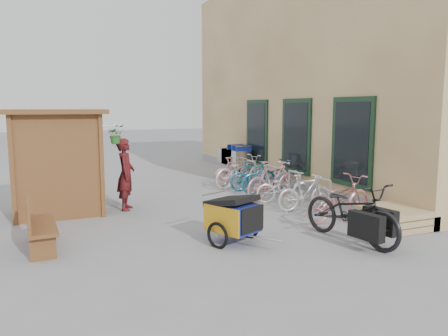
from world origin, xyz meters
name	(u,v)px	position (x,y,z in m)	size (l,w,h in m)	color
ground	(230,226)	(0.00, 0.00, 0.00)	(80.00, 80.00, 0.00)	gray
building	(348,77)	(6.49, 4.50, 3.49)	(6.07, 13.00, 7.00)	#DABB7D
kiosk	(53,147)	(-3.28, 2.47, 1.55)	(2.49, 1.65, 2.40)	brown
bike_rack	(271,178)	(2.30, 2.40, 0.52)	(0.05, 5.35, 0.86)	#A5A8AD
pallet_stack	(392,218)	(3.00, -1.40, 0.21)	(1.00, 1.20, 0.40)	tan
bench	(36,222)	(-3.68, -0.05, 0.49)	(0.51, 1.53, 0.96)	brown
shopping_carts	(234,157)	(3.00, 6.40, 0.66)	(0.63, 1.74, 1.13)	silver
child_trailer	(234,216)	(-0.40, -1.03, 0.51)	(1.03, 1.55, 0.91)	navy
cargo_bike	(352,212)	(1.60, -1.83, 0.56)	(1.11, 2.24, 1.13)	black
person_kiosk	(126,174)	(-1.69, 2.35, 0.86)	(0.63, 0.41, 1.72)	maroon
bike_0	(339,198)	(2.36, -0.49, 0.49)	(0.65, 1.87, 0.98)	pink
bike_1	(305,192)	(2.20, 0.57, 0.44)	(0.41, 1.47, 0.88)	silver
bike_2	(284,187)	(2.23, 1.59, 0.40)	(0.53, 1.51, 0.79)	silver
bike_3	(273,180)	(2.10, 1.95, 0.53)	(0.49, 1.75, 1.05)	pink
bike_4	(270,176)	(2.50, 2.82, 0.48)	(0.63, 1.81, 0.95)	#236E8C
bike_5	(253,175)	(2.23, 3.33, 0.45)	(0.42, 1.48, 0.89)	#236E8C
bike_6	(241,171)	(2.12, 3.93, 0.50)	(0.66, 1.88, 0.99)	silver
bike_7	(235,171)	(2.10, 4.36, 0.45)	(0.43, 1.50, 0.90)	pink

